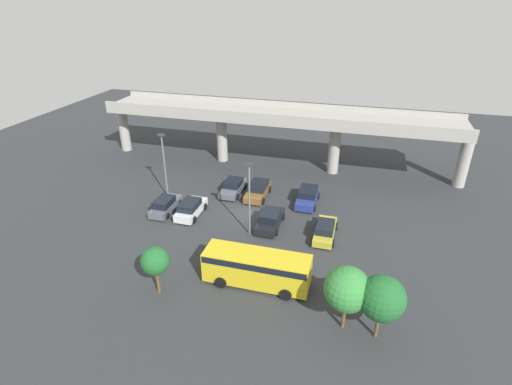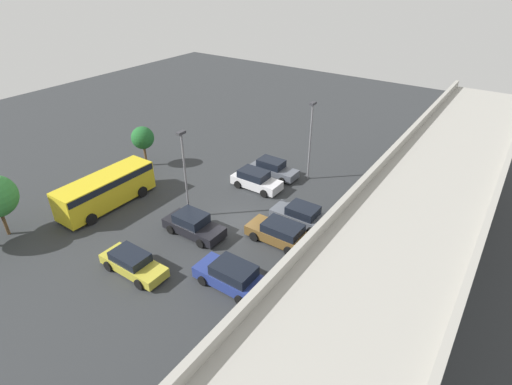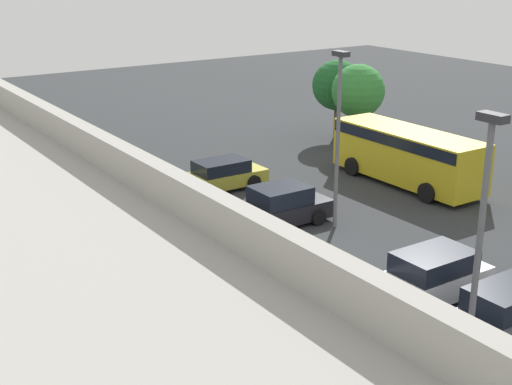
% 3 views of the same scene
% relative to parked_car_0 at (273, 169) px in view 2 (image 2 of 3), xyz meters
% --- Properties ---
extents(ground_plane, '(94.46, 94.46, 0.00)m').
position_rel_parked_car_0_xyz_m(ground_plane, '(8.25, 1.86, -0.73)').
color(ground_plane, '#2D3033').
extents(highway_overpass, '(45.45, 6.33, 7.76)m').
position_rel_parked_car_0_xyz_m(highway_overpass, '(8.25, 14.83, 5.52)').
color(highway_overpass, '#9E9B93').
rests_on(highway_overpass, ground_plane).
extents(parked_car_0, '(1.97, 4.56, 1.57)m').
position_rel_parked_car_0_xyz_m(parked_car_0, '(0.00, 0.00, 0.00)').
color(parked_car_0, '#515660').
rests_on(parked_car_0, ground_plane).
extents(parked_car_1, '(2.10, 4.52, 1.65)m').
position_rel_parked_car_0_xyz_m(parked_car_1, '(2.85, -0.01, 0.06)').
color(parked_car_1, silver).
rests_on(parked_car_1, ground_plane).
extents(parked_car_2, '(2.15, 4.64, 1.51)m').
position_rel_parked_car_0_xyz_m(parked_car_2, '(5.38, 6.01, -0.02)').
color(parked_car_2, '#515660').
rests_on(parked_car_2, ground_plane).
extents(parked_car_3, '(2.21, 4.69, 1.57)m').
position_rel_parked_car_0_xyz_m(parked_car_3, '(8.33, 5.86, 0.03)').
color(parked_car_3, brown).
rests_on(parked_car_3, ground_plane).
extents(parked_car_4, '(2.19, 4.74, 1.65)m').
position_rel_parked_car_0_xyz_m(parked_car_4, '(11.14, 0.08, 0.03)').
color(parked_car_4, black).
rests_on(parked_car_4, ground_plane).
extents(parked_car_5, '(2.22, 4.68, 1.66)m').
position_rel_parked_car_0_xyz_m(parked_car_5, '(13.89, 5.78, 0.05)').
color(parked_car_5, navy).
rests_on(parked_car_5, ground_plane).
extents(parked_car_6, '(2.00, 4.81, 1.44)m').
position_rel_parked_car_0_xyz_m(parked_car_6, '(16.51, -0.31, -0.04)').
color(parked_car_6, gold).
rests_on(parked_car_6, ground_plane).
extents(shuttle_bus, '(8.22, 2.76, 2.68)m').
position_rel_parked_car_0_xyz_m(shuttle_bus, '(12.20, -8.43, 0.87)').
color(shuttle_bus, gold).
rests_on(shuttle_bus, ground_plane).
extents(lamp_post_near_aisle, '(0.70, 0.35, 7.21)m').
position_rel_parked_car_0_xyz_m(lamp_post_near_aisle, '(9.64, -1.77, 3.55)').
color(lamp_post_near_aisle, slate).
rests_on(lamp_post_near_aisle, ground_plane).
extents(lamp_post_mid_lot, '(0.70, 0.35, 7.31)m').
position_rel_parked_car_0_xyz_m(lamp_post_mid_lot, '(-1.28, 3.00, 3.60)').
color(lamp_post_mid_lot, slate).
rests_on(lamp_post_mid_lot, ground_plane).
extents(tree_front_left, '(2.17, 2.17, 4.03)m').
position_rel_parked_car_0_xyz_m(tree_front_left, '(5.33, -11.49, 2.19)').
color(tree_front_left, brown).
rests_on(tree_front_left, ground_plane).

